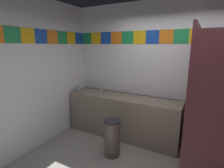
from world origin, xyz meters
The scene contains 8 objects.
wall_back centered at (0.00, 1.52, 1.39)m, with size 4.49×0.09×2.77m.
wall_side centered at (-2.29, 0.00, 1.39)m, with size 0.09×2.95×2.77m.
vanity_counter centered at (-1.01, 1.19, 0.45)m, with size 2.37×0.58×0.87m.
faucet_left centered at (-1.60, 1.28, 0.93)m, with size 0.04×0.10×0.14m.
faucet_right centered at (-0.42, 1.28, 0.93)m, with size 0.04×0.10×0.14m.
soap_dispenser centered at (-2.06, 1.02, 0.95)m, with size 0.09×0.09×0.16m.
stall_divider centered at (0.48, 0.46, 1.08)m, with size 0.92×1.51×2.16m.
trash_bin centered at (-0.86, 0.45, 0.33)m, with size 0.29×0.29×0.67m.
Camera 1 is at (0.47, -1.99, 1.91)m, focal length 27.95 mm.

